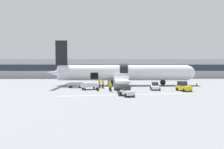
{
  "coord_description": "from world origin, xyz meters",
  "views": [
    {
      "loc": [
        -0.59,
        -36.01,
        4.23
      ],
      "look_at": [
        -0.05,
        2.53,
        2.56
      ],
      "focal_mm": 28.0,
      "sensor_mm": 36.0,
      "label": 1
    }
  ],
  "objects": [
    {
      "name": "baggage_cart_loading",
      "position": [
        -4.29,
        -3.23,
        0.54
      ],
      "size": [
        4.11,
        2.78,
        1.07
      ],
      "color": "silver",
      "rests_on": "ground_plane"
    },
    {
      "name": "baggage_tug_mid",
      "position": [
        1.9,
        -10.83,
        0.64
      ],
      "size": [
        2.23,
        2.69,
        1.55
      ],
      "color": "silver",
      "rests_on": "ground_plane"
    },
    {
      "name": "apron_marking_line",
      "position": [
        1.92,
        -9.62,
        0.0
      ],
      "size": [
        20.75,
        2.92,
        0.01
      ],
      "color": "silver",
      "rests_on": "ground_plane"
    },
    {
      "name": "baggage_tug_lead",
      "position": [
        7.86,
        -3.84,
        0.59
      ],
      "size": [
        2.17,
        3.03,
        1.38
      ],
      "color": "white",
      "rests_on": "ground_plane"
    },
    {
      "name": "ground_crew_driver",
      "position": [
        -0.39,
        -6.14,
        0.83
      ],
      "size": [
        0.55,
        0.4,
        1.57
      ],
      "color": "#2D2D33",
      "rests_on": "ground_plane"
    },
    {
      "name": "ground_crew_loader_b",
      "position": [
        -2.65,
        -0.96,
        0.94
      ],
      "size": [
        0.56,
        0.57,
        1.78
      ],
      "color": "black",
      "rests_on": "ground_plane"
    },
    {
      "name": "ground_crew_loader_a",
      "position": [
        -1.91,
        -1.67,
        0.9
      ],
      "size": [
        0.6,
        0.49,
        1.72
      ],
      "color": "black",
      "rests_on": "ground_plane"
    },
    {
      "name": "baggage_tug_rear",
      "position": [
        12.41,
        -5.6,
        0.72
      ],
      "size": [
        2.52,
        2.81,
        1.71
      ],
      "color": "yellow",
      "rests_on": "ground_plane"
    },
    {
      "name": "ground_plane",
      "position": [
        0.0,
        0.0,
        0.0
      ],
      "size": [
        500.0,
        500.0,
        0.0
      ],
      "primitive_type": "plane",
      "color": "gray"
    },
    {
      "name": "baggage_cart_queued",
      "position": [
        -7.5,
        -0.35,
        0.51
      ],
      "size": [
        3.75,
        1.84,
        1.0
      ],
      "color": "#999BA0",
      "rests_on": "ground_plane"
    },
    {
      "name": "safety_cone_engine_left",
      "position": [
        1.91,
        -10.82,
        0.26
      ],
      "size": [
        0.61,
        0.61,
        0.56
      ],
      "color": "black",
      "rests_on": "ground_plane"
    },
    {
      "name": "terminal_strip",
      "position": [
        0.0,
        35.05,
        3.58
      ],
      "size": [
        97.06,
        12.44,
        7.15
      ],
      "color": "#B2B2B7",
      "rests_on": "ground_plane"
    },
    {
      "name": "ground_crew_supervisor",
      "position": [
        -0.57,
        -4.96,
        0.93
      ],
      "size": [
        0.54,
        0.6,
        1.77
      ],
      "color": "black",
      "rests_on": "ground_plane"
    },
    {
      "name": "airplane",
      "position": [
        2.14,
        4.1,
        2.77
      ],
      "size": [
        33.34,
        28.94,
        10.24
      ],
      "color": "silver",
      "rests_on": "ground_plane"
    },
    {
      "name": "safety_cone_nose",
      "position": [
        18.99,
        2.69,
        0.35
      ],
      "size": [
        0.61,
        0.61,
        0.75
      ],
      "color": "black",
      "rests_on": "ground_plane"
    },
    {
      "name": "suitcase_on_tarmac_upright",
      "position": [
        -2.66,
        -5.48,
        0.28
      ],
      "size": [
        0.41,
        0.37,
        0.68
      ],
      "color": "black",
      "rests_on": "ground_plane"
    }
  ]
}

